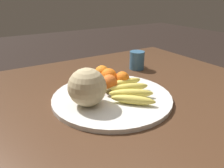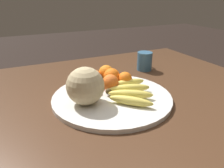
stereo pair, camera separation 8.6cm
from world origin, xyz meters
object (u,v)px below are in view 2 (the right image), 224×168
object	(u,v)px
kitchen_table	(114,115)
orange_front_left	(93,79)
orange_front_right	(125,79)
orange_top_small	(90,85)
orange_side_extra	(95,76)
orange_back_left	(112,76)
orange_back_right	(106,72)
produce_tag	(98,90)
fruit_bowl	(112,97)
orange_mid_center	(110,83)
melon	(85,86)
ceramic_mug	(145,61)
banana_bunch	(129,91)

from	to	relation	value
kitchen_table	orange_front_left	xyz separation A→B (m)	(-0.05, 0.11, 0.13)
kitchen_table	orange_front_right	size ratio (longest dim) A/B	23.85
orange_top_small	orange_side_extra	distance (m)	0.12
orange_front_right	orange_back_left	xyz separation A→B (m)	(-0.05, 0.04, 0.01)
kitchen_table	orange_front_left	distance (m)	0.18
orange_back_right	orange_side_extra	xyz separation A→B (m)	(-0.06, -0.01, -0.01)
kitchen_table	orange_side_extra	xyz separation A→B (m)	(-0.02, 0.16, 0.13)
produce_tag	orange_front_right	bearing A→B (deg)	-38.98
fruit_bowl	orange_mid_center	world-z (taller)	orange_mid_center
orange_front_left	orange_side_extra	size ratio (longest dim) A/B	1.22
kitchen_table	orange_back_right	distance (m)	0.21
orange_mid_center	orange_back_right	size ratio (longest dim) A/B	1.00
orange_front_right	orange_back_right	bearing A→B (deg)	114.22
melon	orange_mid_center	xyz separation A→B (m)	(0.13, 0.07, -0.04)
orange_mid_center	ceramic_mug	distance (m)	0.37
banana_bunch	produce_tag	bearing A→B (deg)	157.76
orange_front_left	banana_bunch	bearing A→B (deg)	-55.87
fruit_bowl	orange_front_right	world-z (taller)	orange_front_right
kitchen_table	fruit_bowl	xyz separation A→B (m)	(-0.02, -0.01, 0.09)
orange_back_left	fruit_bowl	bearing A→B (deg)	-114.65
kitchen_table	produce_tag	bearing A→B (deg)	128.28
kitchen_table	ceramic_mug	size ratio (longest dim) A/B	14.02
fruit_bowl	orange_mid_center	bearing A→B (deg)	74.35
fruit_bowl	banana_bunch	size ratio (longest dim) A/B	1.97
orange_back_left	ceramic_mug	bearing A→B (deg)	28.35
kitchen_table	orange_top_small	xyz separation A→B (m)	(-0.08, 0.06, 0.13)
orange_back_right	ceramic_mug	distance (m)	0.28
kitchen_table	orange_mid_center	bearing A→B (deg)	93.16
kitchen_table	ceramic_mug	bearing A→B (deg)	38.86
orange_back_left	orange_front_right	bearing A→B (deg)	-39.96
orange_front_left	produce_tag	xyz separation A→B (m)	(0.01, -0.05, -0.03)
orange_top_small	ceramic_mug	size ratio (longest dim) A/B	0.60
orange_front_right	ceramic_mug	world-z (taller)	ceramic_mug
kitchen_table	orange_back_left	xyz separation A→B (m)	(0.03, 0.10, 0.13)
banana_bunch	ceramic_mug	xyz separation A→B (m)	(0.26, 0.28, 0.01)
melon	orange_back_left	world-z (taller)	melon
melon	orange_top_small	bearing A→B (deg)	60.66
kitchen_table	orange_side_extra	bearing A→B (deg)	98.66
fruit_bowl	orange_front_right	xyz separation A→B (m)	(0.10, 0.07, 0.04)
orange_top_small	orange_front_left	bearing A→B (deg)	59.28
orange_top_small	orange_side_extra	xyz separation A→B (m)	(0.06, 0.10, -0.00)
kitchen_table	melon	world-z (taller)	melon
orange_top_small	ceramic_mug	world-z (taller)	ceramic_mug
orange_back_right	ceramic_mug	world-z (taller)	ceramic_mug
ceramic_mug	produce_tag	bearing A→B (deg)	-152.37
melon	orange_top_small	xyz separation A→B (m)	(0.05, 0.09, -0.04)
orange_front_left	orange_front_right	xyz separation A→B (m)	(0.13, -0.05, -0.00)
orange_back_right	orange_side_extra	world-z (taller)	orange_back_right
banana_bunch	orange_mid_center	world-z (taller)	orange_mid_center
kitchen_table	melon	xyz separation A→B (m)	(-0.13, -0.03, 0.17)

